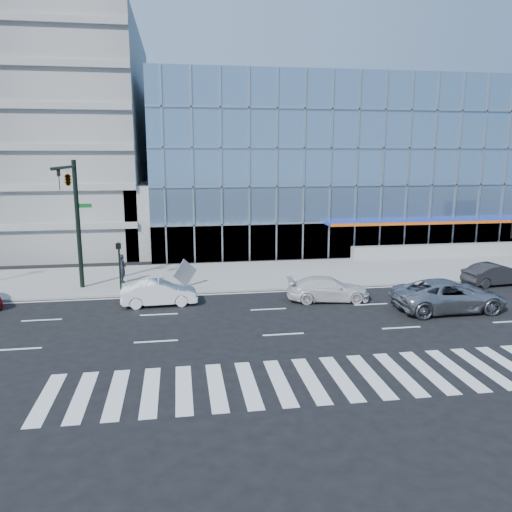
# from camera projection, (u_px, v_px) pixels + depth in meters

# --- Properties ---
(ground) EXTENTS (160.00, 160.00, 0.00)m
(ground) POSITION_uv_depth(u_px,v_px,m) (268.00, 309.00, 27.76)
(ground) COLOR black
(ground) RESTS_ON ground
(sidewalk) EXTENTS (120.00, 8.00, 0.15)m
(sidewalk) POSITION_uv_depth(u_px,v_px,m) (248.00, 275.00, 35.49)
(sidewalk) COLOR gray
(sidewalk) RESTS_ON ground
(theatre_building) EXTENTS (42.00, 26.00, 15.00)m
(theatre_building) POSITION_uv_depth(u_px,v_px,m) (354.00, 164.00, 53.56)
(theatre_building) COLOR #678AAD
(theatre_building) RESTS_ON ground
(parking_garage) EXTENTS (24.00, 24.00, 20.00)m
(parking_garage) POSITION_uv_depth(u_px,v_px,m) (16.00, 138.00, 47.90)
(parking_garage) COLOR gray
(parking_garage) RESTS_ON ground
(ramp_block) EXTENTS (6.00, 8.00, 6.00)m
(ramp_block) POSITION_uv_depth(u_px,v_px,m) (165.00, 218.00, 43.68)
(ramp_block) COLOR gray
(ramp_block) RESTS_ON ground
(tower_backdrop) EXTENTS (14.00, 14.00, 48.00)m
(tower_backdrop) POSITION_uv_depth(u_px,v_px,m) (26.00, 63.00, 86.19)
(tower_backdrop) COLOR gray
(tower_backdrop) RESTS_ON ground
(traffic_signal) EXTENTS (1.14, 5.74, 8.00)m
(traffic_signal) POSITION_uv_depth(u_px,v_px,m) (71.00, 194.00, 29.29)
(traffic_signal) COLOR black
(traffic_signal) RESTS_ON sidewalk
(ped_signal_post) EXTENTS (0.30, 0.33, 3.00)m
(ped_signal_post) POSITION_uv_depth(u_px,v_px,m) (119.00, 259.00, 30.83)
(ped_signal_post) COLOR black
(ped_signal_post) RESTS_ON sidewalk
(silver_suv) EXTENTS (6.22, 2.94, 1.72)m
(silver_suv) POSITION_uv_depth(u_px,v_px,m) (449.00, 295.00, 27.41)
(silver_suv) COLOR #A3A2A7
(silver_suv) RESTS_ON ground
(white_suv) EXTENTS (4.99, 2.46, 1.40)m
(white_suv) POSITION_uv_depth(u_px,v_px,m) (328.00, 289.00, 29.33)
(white_suv) COLOR silver
(white_suv) RESTS_ON ground
(white_sedan) EXTENTS (4.32, 1.67, 1.40)m
(white_sedan) POSITION_uv_depth(u_px,v_px,m) (159.00, 293.00, 28.45)
(white_sedan) COLOR white
(white_sedan) RESTS_ON ground
(dark_sedan) EXTENTS (4.50, 2.03, 1.43)m
(dark_sedan) POSITION_uv_depth(u_px,v_px,m) (496.00, 274.00, 32.87)
(dark_sedan) COLOR black
(dark_sedan) RESTS_ON ground
(pedestrian) EXTENTS (0.49, 0.72, 1.91)m
(pedestrian) POSITION_uv_depth(u_px,v_px,m) (123.00, 268.00, 32.80)
(pedestrian) COLOR black
(pedestrian) RESTS_ON sidewalk
(tilted_panel) EXTENTS (1.54, 1.10, 1.83)m
(tilted_panel) POSITION_uv_depth(u_px,v_px,m) (185.00, 273.00, 31.71)
(tilted_panel) COLOR gray
(tilted_panel) RESTS_ON sidewalk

